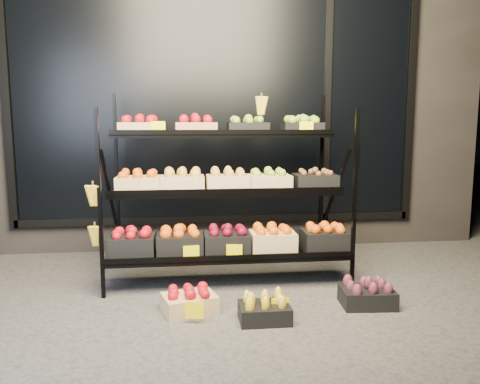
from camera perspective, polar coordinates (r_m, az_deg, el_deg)
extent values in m
plane|color=#514F4C|center=(3.77, -0.76, -13.09)|extent=(24.00, 24.00, 0.00)
cube|color=#2D2826|center=(6.12, -3.39, 11.75)|extent=(6.00, 2.00, 3.50)
cube|color=black|center=(5.09, -2.68, 10.22)|extent=(4.20, 0.04, 2.40)
cube|color=black|center=(5.17, -2.58, -3.29)|extent=(4.30, 0.06, 0.08)
cube|color=black|center=(5.36, -26.56, 9.28)|extent=(0.08, 0.06, 2.50)
cube|color=black|center=(5.65, 19.98, 9.55)|extent=(0.08, 0.06, 2.50)
cube|color=black|center=(5.29, 10.61, 10.02)|extent=(0.06, 0.06, 2.50)
cylinder|color=black|center=(5.39, 14.13, 4.55)|extent=(0.02, 0.02, 0.25)
cube|color=black|center=(3.78, -16.72, -1.56)|extent=(0.03, 0.03, 1.50)
cube|color=black|center=(3.98, 13.79, -0.99)|extent=(0.03, 0.03, 1.50)
cube|color=black|center=(4.72, -14.75, 1.37)|extent=(0.03, 0.03, 1.66)
cube|color=black|center=(4.88, 9.85, 1.73)|extent=(0.03, 0.03, 1.66)
cube|color=black|center=(4.02, -1.30, -7.75)|extent=(2.05, 0.42, 0.03)
cube|color=black|center=(3.81, -1.01, -8.07)|extent=(2.05, 0.02, 0.05)
cube|color=black|center=(4.20, -1.71, -0.06)|extent=(2.05, 0.40, 0.03)
cube|color=black|center=(4.01, -1.47, 0.05)|extent=(2.05, 0.02, 0.05)
cube|color=black|center=(4.46, -2.08, 6.86)|extent=(2.05, 0.40, 0.03)
cube|color=black|center=(4.27, -1.87, 7.27)|extent=(2.05, 0.02, 0.05)
cube|color=tan|center=(4.46, -12.08, 7.59)|extent=(0.38, 0.28, 0.11)
ellipsoid|color=red|center=(4.46, -12.11, 8.68)|extent=(0.32, 0.24, 0.07)
cube|color=tan|center=(4.45, -5.35, 7.73)|extent=(0.38, 0.28, 0.11)
ellipsoid|color=red|center=(4.45, -5.37, 8.82)|extent=(0.32, 0.24, 0.07)
cube|color=black|center=(4.48, 0.94, 7.76)|extent=(0.38, 0.28, 0.11)
ellipsoid|color=#90BB2E|center=(4.48, 0.95, 8.85)|extent=(0.32, 0.24, 0.07)
cube|color=black|center=(4.58, 7.52, 7.70)|extent=(0.38, 0.28, 0.11)
ellipsoid|color=#90BB2E|center=(4.58, 7.54, 8.77)|extent=(0.32, 0.24, 0.07)
cube|color=tan|center=(4.20, -12.26, 0.91)|extent=(0.38, 0.28, 0.14)
ellipsoid|color=#E2590B|center=(4.19, -12.30, 2.27)|extent=(0.32, 0.24, 0.07)
cube|color=tan|center=(4.18, -7.02, 1.00)|extent=(0.38, 0.28, 0.14)
ellipsoid|color=gold|center=(4.17, -7.05, 2.37)|extent=(0.32, 0.24, 0.07)
cube|color=tan|center=(4.19, -1.48, 1.09)|extent=(0.38, 0.28, 0.14)
ellipsoid|color=gold|center=(4.18, -1.48, 2.45)|extent=(0.32, 0.24, 0.07)
cube|color=tan|center=(4.24, 3.57, 1.16)|extent=(0.38, 0.28, 0.14)
ellipsoid|color=#90BB2E|center=(4.23, 3.58, 2.51)|extent=(0.32, 0.24, 0.07)
cube|color=black|center=(4.34, 9.12, 1.23)|extent=(0.38, 0.28, 0.14)
ellipsoid|color=brown|center=(4.33, 9.15, 2.54)|extent=(0.32, 0.24, 0.07)
cube|color=black|center=(4.00, -13.09, -6.49)|extent=(0.38, 0.28, 0.18)
ellipsoid|color=red|center=(3.97, -13.14, -4.81)|extent=(0.32, 0.24, 0.07)
cube|color=black|center=(3.97, -7.30, -6.43)|extent=(0.38, 0.28, 0.18)
ellipsoid|color=#E2590B|center=(3.94, -7.33, -4.74)|extent=(0.32, 0.24, 0.07)
cube|color=black|center=(3.99, -1.62, -6.31)|extent=(0.38, 0.28, 0.18)
ellipsoid|color=maroon|center=(3.96, -1.62, -4.63)|extent=(0.32, 0.24, 0.07)
cube|color=tan|center=(4.04, 4.00, -6.13)|extent=(0.38, 0.28, 0.18)
ellipsoid|color=#E2590B|center=(4.01, 4.02, -4.47)|extent=(0.32, 0.24, 0.07)
cube|color=black|center=(4.15, 10.25, -5.87)|extent=(0.38, 0.28, 0.18)
ellipsoid|color=#E2590B|center=(4.12, 10.29, -4.25)|extent=(0.32, 0.24, 0.07)
ellipsoid|color=yellow|center=(3.79, -17.51, 0.92)|extent=(0.14, 0.08, 0.22)
ellipsoid|color=yellow|center=(3.84, -17.30, -3.84)|extent=(0.14, 0.08, 0.22)
ellipsoid|color=yellow|center=(4.41, 2.64, 11.65)|extent=(0.14, 0.08, 0.22)
cube|color=#FFE100|center=(4.44, 8.10, 7.75)|extent=(0.13, 0.01, 0.12)
cube|color=#FFE100|center=(4.30, -9.95, 7.69)|extent=(0.13, 0.01, 0.12)
cube|color=#FFE100|center=(3.83, -5.96, -7.40)|extent=(0.13, 0.01, 0.12)
cube|color=#FFE100|center=(3.85, -0.69, -7.28)|extent=(0.13, 0.01, 0.12)
cube|color=#FFE100|center=(3.36, -5.58, -14.76)|extent=(0.13, 0.01, 0.12)
cube|color=#FFE100|center=(3.42, 4.90, -14.31)|extent=(0.13, 0.01, 0.12)
cube|color=tan|center=(3.56, -6.19, -13.31)|extent=(0.44, 0.37, 0.13)
ellipsoid|color=red|center=(3.53, -6.22, -11.89)|extent=(0.37, 0.31, 0.07)
cube|color=black|center=(3.39, 3.00, -14.48)|extent=(0.36, 0.26, 0.12)
ellipsoid|color=yellow|center=(3.36, 3.02, -13.05)|extent=(0.30, 0.22, 0.07)
cube|color=black|center=(3.78, 15.24, -12.26)|extent=(0.41, 0.32, 0.13)
ellipsoid|color=brown|center=(3.74, 15.30, -10.87)|extent=(0.35, 0.27, 0.07)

